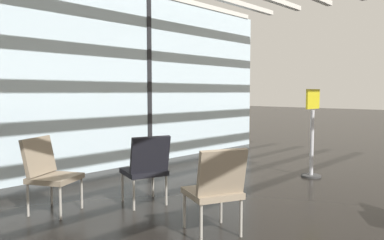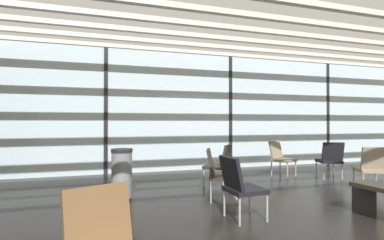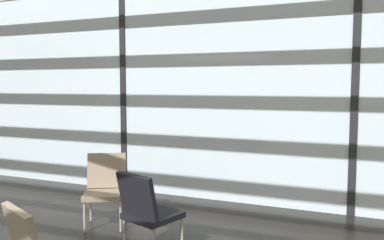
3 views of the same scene
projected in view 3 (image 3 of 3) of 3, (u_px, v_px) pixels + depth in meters
glass_curtain_wall at (125, 91)px, 6.53m from camera, size 14.00×0.08×3.28m
window_mullion_1 at (125, 91)px, 6.53m from camera, size 0.10×0.12×3.28m
window_mullion_2 at (355, 92)px, 5.20m from camera, size 0.10×0.12×3.28m
parked_airplane at (217, 80)px, 12.29m from camera, size 13.70×3.80×3.80m
lounge_chair_1 at (147, 208)px, 4.02m from camera, size 0.62×0.65×0.87m
lounge_chair_5 at (106, 185)px, 4.97m from camera, size 0.67×0.69×0.87m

